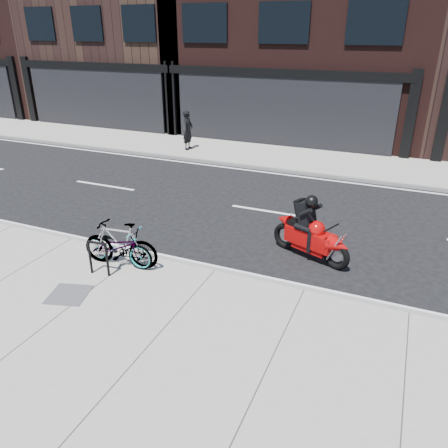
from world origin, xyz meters
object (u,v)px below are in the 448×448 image
at_px(motorcycle, 314,235).
at_px(utility_grate, 69,294).
at_px(bicycle_rear, 121,244).
at_px(bike_rack, 98,255).
at_px(pedestrian, 188,130).
at_px(bicycle_front, 118,246).

bearing_deg(motorcycle, utility_grate, -116.64).
bearing_deg(bicycle_rear, bike_rack, -28.47).
height_order(bike_rack, pedestrian, pedestrian).
relative_size(bicycle_front, utility_grate, 2.30).
height_order(motorcycle, pedestrian, pedestrian).
distance_m(bicycle_front, utility_grate, 1.51).
bearing_deg(bike_rack, utility_grate, -95.25).
bearing_deg(utility_grate, bicycle_rear, 78.64).
relative_size(bike_rack, utility_grate, 1.05).
xyz_separation_m(bicycle_front, bicycle_rear, (0.08, 0.00, 0.08)).
xyz_separation_m(bicycle_rear, pedestrian, (-3.40, 9.78, 0.30)).
height_order(bicycle_front, motorcycle, motorcycle).
xyz_separation_m(motorcycle, pedestrian, (-7.21, 7.59, 0.32)).
distance_m(bicycle_rear, pedestrian, 10.36).
height_order(bicycle_rear, utility_grate, bicycle_rear).
relative_size(bike_rack, bicycle_front, 0.46).
xyz_separation_m(bicycle_rear, motorcycle, (3.81, 2.19, -0.02)).
bearing_deg(bicycle_front, utility_grate, 169.37).
height_order(bike_rack, bicycle_rear, bicycle_rear).
xyz_separation_m(bike_rack, motorcycle, (4.02, 2.72, 0.05)).
height_order(bicycle_front, pedestrian, pedestrian).
height_order(pedestrian, utility_grate, pedestrian).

